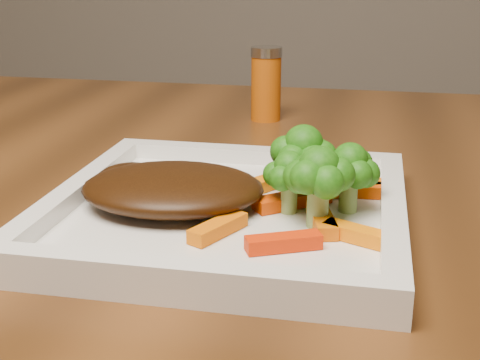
# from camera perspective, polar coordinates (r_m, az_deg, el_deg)

# --- Properties ---
(plate) EXTENTS (0.27, 0.27, 0.01)m
(plate) POSITION_cam_1_polar(r_m,az_deg,el_deg) (0.52, -1.07, -3.14)
(plate) COLOR white
(plate) RESTS_ON dining_table
(steak) EXTENTS (0.15, 0.12, 0.03)m
(steak) POSITION_cam_1_polar(r_m,az_deg,el_deg) (0.53, -5.76, -0.70)
(steak) COLOR #381C08
(steak) RESTS_ON plate
(broccoli_0) EXTENTS (0.08, 0.08, 0.07)m
(broccoli_0) POSITION_cam_1_polar(r_m,az_deg,el_deg) (0.53, 5.41, 1.82)
(broccoli_0) COLOR #1D6210
(broccoli_0) RESTS_ON plate
(broccoli_1) EXTENTS (0.06, 0.06, 0.06)m
(broccoli_1) POSITION_cam_1_polar(r_m,az_deg,el_deg) (0.51, 9.33, 0.74)
(broccoli_1) COLOR #166110
(broccoli_1) RESTS_ON plate
(broccoli_2) EXTENTS (0.06, 0.06, 0.06)m
(broccoli_2) POSITION_cam_1_polar(r_m,az_deg,el_deg) (0.48, 6.71, -0.69)
(broccoli_2) COLOR #1C6C12
(broccoli_2) RESTS_ON plate
(broccoli_3) EXTENTS (0.05, 0.05, 0.06)m
(broccoli_3) POSITION_cam_1_polar(r_m,az_deg,el_deg) (0.51, 4.25, 0.52)
(broccoli_3) COLOR #156310
(broccoli_3) RESTS_ON plate
(carrot_0) EXTENTS (0.05, 0.03, 0.01)m
(carrot_0) POSITION_cam_1_polar(r_m,az_deg,el_deg) (0.45, 3.73, -5.33)
(carrot_0) COLOR red
(carrot_0) RESTS_ON plate
(carrot_1) EXTENTS (0.05, 0.03, 0.01)m
(carrot_1) POSITION_cam_1_polar(r_m,az_deg,el_deg) (0.47, 10.10, -4.61)
(carrot_1) COLOR orange
(carrot_1) RESTS_ON plate
(carrot_2) EXTENTS (0.04, 0.05, 0.01)m
(carrot_2) POSITION_cam_1_polar(r_m,az_deg,el_deg) (0.47, -1.89, -4.11)
(carrot_2) COLOR orange
(carrot_2) RESTS_ON plate
(carrot_3) EXTENTS (0.06, 0.04, 0.01)m
(carrot_3) POSITION_cam_1_polar(r_m,az_deg,el_deg) (0.56, 9.79, -0.70)
(carrot_3) COLOR #E05F03
(carrot_3) RESTS_ON plate
(carrot_4) EXTENTS (0.04, 0.05, 0.01)m
(carrot_4) POSITION_cam_1_polar(r_m,az_deg,el_deg) (0.57, 2.36, -0.21)
(carrot_4) COLOR orange
(carrot_4) RESTS_ON plate
(carrot_5) EXTENTS (0.03, 0.06, 0.01)m
(carrot_5) POSITION_cam_1_polar(r_m,az_deg,el_deg) (0.49, 6.98, -3.41)
(carrot_5) COLOR #E06103
(carrot_5) RESTS_ON plate
(carrot_6) EXTENTS (0.06, 0.05, 0.01)m
(carrot_6) POSITION_cam_1_polar(r_m,az_deg,el_deg) (0.53, 4.51, -1.71)
(carrot_6) COLOR #D63B03
(carrot_6) RESTS_ON plate
(spice_shaker) EXTENTS (0.04, 0.04, 0.09)m
(spice_shaker) POSITION_cam_1_polar(r_m,az_deg,el_deg) (0.84, 2.24, 8.20)
(spice_shaker) COLOR #BE530A
(spice_shaker) RESTS_ON dining_table
(carrot_7) EXTENTS (0.06, 0.02, 0.01)m
(carrot_7) POSITION_cam_1_polar(r_m,az_deg,el_deg) (0.56, 10.21, -0.82)
(carrot_7) COLOR #EB4C03
(carrot_7) RESTS_ON plate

